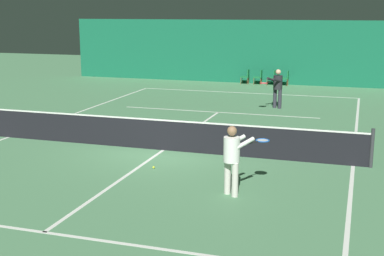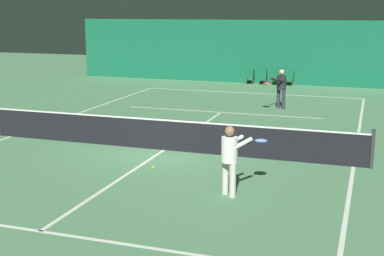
# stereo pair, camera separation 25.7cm
# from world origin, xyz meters

# --- Properties ---
(ground_plane) EXTENTS (60.00, 60.00, 0.00)m
(ground_plane) POSITION_xyz_m (0.00, 0.00, 0.00)
(ground_plane) COLOR #4C7F56
(backdrop_curtain) EXTENTS (23.00, 0.12, 3.59)m
(backdrop_curtain) POSITION_xyz_m (0.00, 15.69, 1.79)
(backdrop_curtain) COLOR #146042
(backdrop_curtain) RESTS_ON ground
(court_line_baseline_far) EXTENTS (11.00, 0.10, 0.00)m
(court_line_baseline_far) POSITION_xyz_m (0.00, 11.90, 0.00)
(court_line_baseline_far) COLOR silver
(court_line_baseline_far) RESTS_ON ground
(court_line_service_far) EXTENTS (8.25, 0.10, 0.00)m
(court_line_service_far) POSITION_xyz_m (0.00, 6.40, 0.00)
(court_line_service_far) COLOR silver
(court_line_service_far) RESTS_ON ground
(court_line_service_near) EXTENTS (8.25, 0.10, 0.00)m
(court_line_service_near) POSITION_xyz_m (0.00, -6.40, 0.00)
(court_line_service_near) COLOR silver
(court_line_service_near) RESTS_ON ground
(court_line_sideline_left) EXTENTS (0.10, 23.80, 0.00)m
(court_line_sideline_left) POSITION_xyz_m (-5.50, 0.00, 0.00)
(court_line_sideline_left) COLOR silver
(court_line_sideline_left) RESTS_ON ground
(court_line_sideline_right) EXTENTS (0.10, 23.80, 0.00)m
(court_line_sideline_right) POSITION_xyz_m (5.50, 0.00, 0.00)
(court_line_sideline_right) COLOR silver
(court_line_sideline_right) RESTS_ON ground
(court_line_centre) EXTENTS (0.10, 12.80, 0.00)m
(court_line_centre) POSITION_xyz_m (0.00, 0.00, 0.00)
(court_line_centre) COLOR silver
(court_line_centre) RESTS_ON ground
(tennis_net) EXTENTS (12.00, 0.10, 1.07)m
(tennis_net) POSITION_xyz_m (0.00, 0.00, 0.51)
(tennis_net) COLOR black
(tennis_net) RESTS_ON ground
(player_near) EXTENTS (1.04, 1.29, 1.62)m
(player_near) POSITION_xyz_m (2.92, -3.23, 0.94)
(player_near) COLOR beige
(player_near) RESTS_ON ground
(player_far) EXTENTS (0.93, 1.36, 1.67)m
(player_far) POSITION_xyz_m (2.15, 8.06, 0.97)
(player_far) COLOR #2D2D38
(player_far) RESTS_ON ground
(courtside_chair_0) EXTENTS (0.44, 0.44, 0.84)m
(courtside_chair_0) POSITION_xyz_m (-0.70, 15.14, 0.49)
(courtside_chair_0) COLOR brown
(courtside_chair_0) RESTS_ON ground
(courtside_chair_1) EXTENTS (0.44, 0.44, 0.84)m
(courtside_chair_1) POSITION_xyz_m (0.05, 15.14, 0.49)
(courtside_chair_1) COLOR brown
(courtside_chair_1) RESTS_ON ground
(courtside_chair_2) EXTENTS (0.44, 0.44, 0.84)m
(courtside_chair_2) POSITION_xyz_m (0.79, 15.14, 0.49)
(courtside_chair_2) COLOR brown
(courtside_chair_2) RESTS_ON ground
(courtside_chair_3) EXTENTS (0.44, 0.44, 0.84)m
(courtside_chair_3) POSITION_xyz_m (1.54, 15.14, 0.49)
(courtside_chair_3) COLOR brown
(courtside_chair_3) RESTS_ON ground
(tennis_ball) EXTENTS (0.07, 0.07, 0.07)m
(tennis_ball) POSITION_xyz_m (0.43, -1.86, 0.03)
(tennis_ball) COLOR #D1DB33
(tennis_ball) RESTS_ON ground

